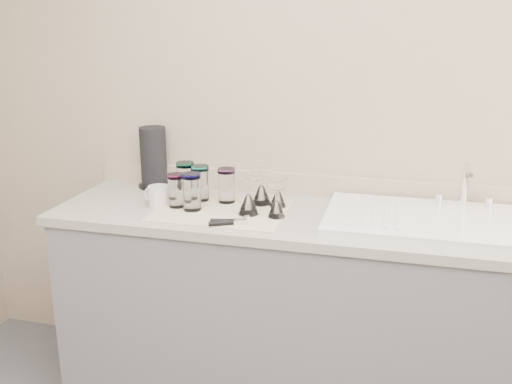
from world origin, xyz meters
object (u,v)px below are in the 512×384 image
(tumbler_cyan, at_px, (200,183))
(goblet_back_right, at_px, (278,197))
(tumbler_blue, at_px, (192,191))
(white_mug, at_px, (158,196))
(sink_unit, at_px, (430,220))
(can_opener, at_px, (229,222))
(goblet_front_right, at_px, (276,207))
(tumbler_magenta, at_px, (177,190))
(goblet_back_left, at_px, (261,193))
(tumbler_teal, at_px, (186,180))
(tumbler_purple, at_px, (227,185))
(paper_towel_roll, at_px, (154,158))
(goblet_front_left, at_px, (248,202))

(tumbler_cyan, distance_m, goblet_back_right, 0.36)
(tumbler_cyan, distance_m, tumbler_blue, 0.14)
(goblet_back_right, xyz_separation_m, white_mug, (-0.51, -0.11, -0.01))
(sink_unit, bearing_deg, can_opener, -164.44)
(goblet_back_right, xyz_separation_m, goblet_front_right, (0.02, -0.14, -0.00))
(tumbler_magenta, height_order, goblet_back_right, tumbler_magenta)
(sink_unit, distance_m, tumbler_magenta, 1.06)
(tumbler_blue, bearing_deg, goblet_front_right, 0.16)
(goblet_front_right, bearing_deg, can_opener, -139.62)
(tumbler_blue, bearing_deg, goblet_back_left, 30.39)
(tumbler_magenta, bearing_deg, white_mug, 176.59)
(tumbler_blue, distance_m, can_opener, 0.26)
(tumbler_magenta, height_order, tumbler_blue, tumbler_blue)
(tumbler_teal, xyz_separation_m, tumbler_purple, (0.20, -0.03, -0.00))
(goblet_back_left, bearing_deg, tumbler_blue, -149.61)
(tumbler_cyan, distance_m, paper_towel_roll, 0.35)
(tumbler_cyan, height_order, can_opener, tumbler_cyan)
(goblet_back_left, distance_m, goblet_back_right, 0.08)
(tumbler_teal, bearing_deg, goblet_front_left, -25.49)
(tumbler_teal, relative_size, goblet_front_left, 1.05)
(goblet_back_left, bearing_deg, tumbler_cyan, -177.19)
(goblet_front_left, bearing_deg, tumbler_magenta, 176.65)
(tumbler_teal, height_order, goblet_front_left, tumbler_teal)
(sink_unit, relative_size, tumbler_blue, 5.11)
(tumbler_teal, height_order, goblet_back_left, tumbler_teal)
(tumbler_magenta, height_order, goblet_front_left, goblet_front_left)
(tumbler_teal, bearing_deg, tumbler_cyan, -17.64)
(goblet_back_right, relative_size, white_mug, 0.95)
(paper_towel_roll, bearing_deg, sink_unit, -10.22)
(sink_unit, height_order, can_opener, sink_unit)
(goblet_back_left, bearing_deg, white_mug, -163.83)
(tumbler_cyan, height_order, goblet_back_right, tumbler_cyan)
(goblet_back_right, height_order, goblet_front_right, same)
(sink_unit, relative_size, tumbler_teal, 5.02)
(goblet_back_right, bearing_deg, goblet_front_left, -125.32)
(tumbler_cyan, bearing_deg, tumbler_purple, -0.44)
(sink_unit, xyz_separation_m, can_opener, (-0.77, -0.21, -0.00))
(tumbler_teal, bearing_deg, sink_unit, -4.72)
(tumbler_teal, bearing_deg, can_opener, -45.19)
(tumbler_magenta, relative_size, tumbler_blue, 0.91)
(goblet_front_right, bearing_deg, sink_unit, 7.31)
(tumbler_cyan, distance_m, white_mug, 0.20)
(tumbler_teal, distance_m, goblet_front_right, 0.49)
(tumbler_teal, height_order, goblet_back_right, tumbler_teal)
(tumbler_teal, height_order, tumbler_magenta, tumbler_teal)
(tumbler_cyan, relative_size, tumbler_blue, 0.99)
(tumbler_blue, bearing_deg, tumbler_magenta, 162.99)
(sink_unit, relative_size, tumbler_magenta, 5.59)
(goblet_front_right, distance_m, can_opener, 0.21)
(tumbler_cyan, xyz_separation_m, goblet_back_right, (0.36, -0.00, -0.04))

